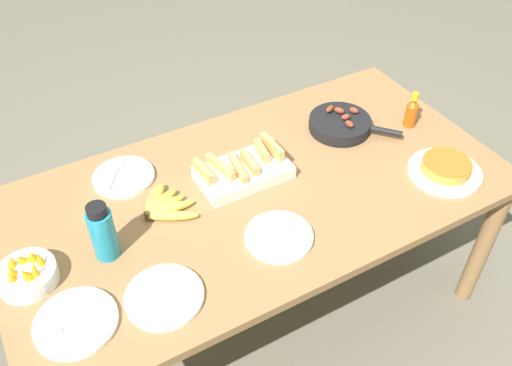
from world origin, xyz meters
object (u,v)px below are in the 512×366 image
Objects in this scene: empty_plate_far_right at (124,177)px; hot_sauce_bottle at (412,112)px; skillet at (341,124)px; fruit_bowl_mango at (27,274)px; empty_plate_far_left at (76,323)px; water_bottle at (103,232)px; frittata_plate_center at (445,169)px; banana_bunch at (162,206)px; empty_plate_near_front at (279,237)px; melon_tray at (243,170)px; empty_plate_mid_edge at (164,297)px.

hot_sauce_bottle is at bearing -12.83° from empty_plate_far_right.
fruit_bowl_mango reaches higher than skillet.
water_bottle is at bearing 52.39° from empty_plate_far_left.
skillet is at bearing 156.70° from hot_sauce_bottle.
frittata_plate_center is at bearing -17.98° from skillet.
empty_plate_near_front is (0.28, -0.31, -0.01)m from banana_bunch.
fruit_bowl_mango reaches higher than empty_plate_near_front.
frittata_plate_center is at bearing -9.67° from fruit_bowl_mango.
melon_tray is at bearing 7.28° from fruit_bowl_mango.
empty_plate_near_front is at bearing -160.95° from hot_sauce_bottle.
skillet is 0.88m from empty_plate_far_right.
empty_plate_far_left is 0.28m from water_bottle.
frittata_plate_center is 1.50× the size of fruit_bowl_mango.
empty_plate_far_left is at bearing 179.77° from empty_plate_near_front.
empty_plate_mid_edge is 0.28m from water_bottle.
skillet is at bearing 36.37° from empty_plate_near_front.
empty_plate_far_right is (-0.06, 0.22, -0.01)m from banana_bunch.
water_bottle is (-0.16, -0.32, 0.09)m from empty_plate_far_right.
banana_bunch is 0.72× the size of skillet.
frittata_plate_center reaches higher than empty_plate_near_front.
empty_plate_near_front is (-0.04, -0.32, -0.03)m from melon_tray.
empty_plate_mid_edge is (-0.94, -0.43, -0.02)m from skillet.
empty_plate_far_left is (-0.39, -0.31, -0.01)m from banana_bunch.
melon_tray is at bearing -123.61° from skillet.
banana_bunch is 0.86× the size of frittata_plate_center.
frittata_plate_center is 0.70m from empty_plate_near_front.
melon_tray is 0.59m from empty_plate_mid_edge.
water_bottle is (-0.23, -0.10, 0.08)m from banana_bunch.
empty_plate_far_right is (-0.87, 0.14, -0.02)m from skillet.
frittata_plate_center is 1.19m from empty_plate_far_right.
empty_plate_far_right is at bearing 151.78° from melon_tray.
hot_sauce_bottle is at bearing 1.89° from fruit_bowl_mango.
empty_plate_near_front is at bearing -94.73° from skillet.
hot_sauce_bottle is at bearing 14.41° from empty_plate_mid_edge.
melon_tray is at bearing 176.14° from hot_sauce_bottle.
hot_sauce_bottle is (0.09, 0.30, 0.04)m from frittata_plate_center.
banana_bunch is 1.04m from frittata_plate_center.
fruit_bowl_mango is at bearing -172.72° from melon_tray.
water_bottle is (-1.21, 0.24, 0.08)m from frittata_plate_center.
empty_plate_mid_edge is at bearing -111.07° from banana_bunch.
skillet is 1.20× the size of frittata_plate_center.
frittata_plate_center reaches higher than empty_plate_mid_edge.
skillet is 1.26m from empty_plate_far_left.
hot_sauce_bottle reaches higher than empty_plate_far_left.
empty_plate_far_right is at bearing 63.15° from water_bottle.
hot_sauce_bottle is (1.30, 0.06, -0.03)m from water_bottle.
skillet is at bearing -9.43° from empty_plate_far_right.
melon_tray is 1.24× the size of frittata_plate_center.
fruit_bowl_mango reaches higher than empty_plate_far_left.
empty_plate_far_left is 1.06× the size of empty_plate_far_right.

